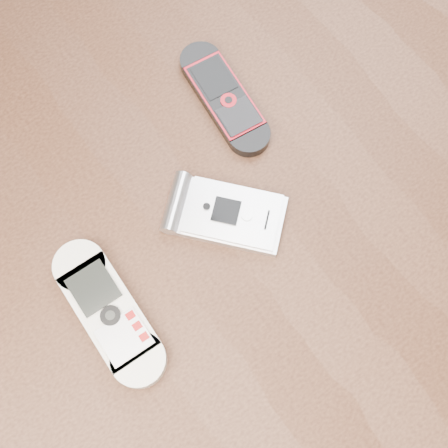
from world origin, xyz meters
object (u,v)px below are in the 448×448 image
Objects in this scene: nokia_white at (109,312)px; nokia_black_red at (224,98)px; table at (220,262)px; motorola_razr at (229,214)px.

nokia_black_red is (0.21, 0.11, -0.00)m from nokia_white.
table is 10.81× the size of motorola_razr.
table is at bearing 157.96° from motorola_razr.
table is 8.26× the size of nokia_white.
table is 8.87× the size of nokia_black_red.
nokia_white is 0.14m from motorola_razr.
nokia_white is at bearing -177.02° from table.
nokia_black_red is at bearing 30.49° from nokia_white.
motorola_razr is at bearing -117.67° from nokia_black_red.
motorola_razr is (0.01, 0.01, 0.11)m from table.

